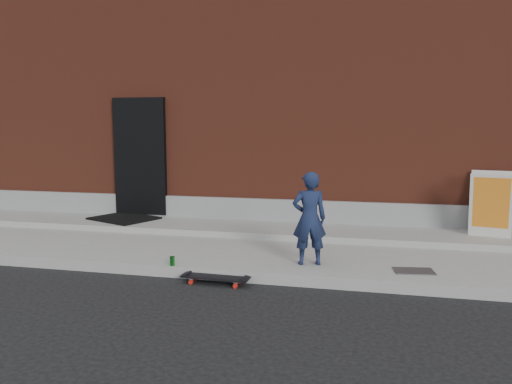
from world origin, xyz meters
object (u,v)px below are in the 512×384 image
(pizza_sign, at_px, (491,203))
(soda_can, at_px, (172,261))
(child, at_px, (309,218))
(skateboard, at_px, (215,278))

(pizza_sign, bearing_deg, soda_can, -150.96)
(child, relative_size, soda_can, 10.08)
(pizza_sign, xyz_separation_m, soda_can, (-4.39, -2.44, -0.56))
(child, bearing_deg, skateboard, 15.01)
(child, relative_size, pizza_sign, 1.20)
(skateboard, bearing_deg, pizza_sign, 34.86)
(skateboard, relative_size, pizza_sign, 0.83)
(skateboard, height_order, pizza_sign, pizza_sign)
(soda_can, bearing_deg, skateboard, -14.69)
(skateboard, distance_m, soda_can, 0.68)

